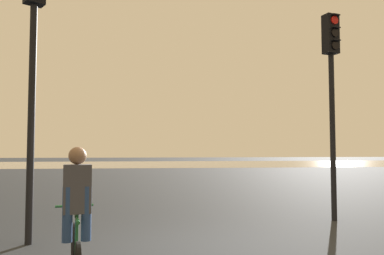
# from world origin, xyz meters

# --- Properties ---
(water_strip) EXTENTS (80.00, 16.00, 0.01)m
(water_strip) POSITION_xyz_m (0.00, 32.77, 0.00)
(water_strip) COLOR gray
(water_strip) RESTS_ON ground
(traffic_light_near_right) EXTENTS (0.38, 0.39, 4.65)m
(traffic_light_near_right) POSITION_xyz_m (3.41, 2.37, 3.22)
(traffic_light_near_right) COLOR black
(traffic_light_near_right) RESTS_ON ground
(traffic_light_near_left) EXTENTS (0.40, 0.42, 4.99)m
(traffic_light_near_left) POSITION_xyz_m (-2.67, 0.93, 3.44)
(traffic_light_near_left) COLOR black
(traffic_light_near_left) RESTS_ON ground
(cyclist) EXTENTS (0.56, 1.67, 1.62)m
(cyclist) POSITION_xyz_m (-1.47, -1.29, 0.82)
(cyclist) COLOR black
(cyclist) RESTS_ON ground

